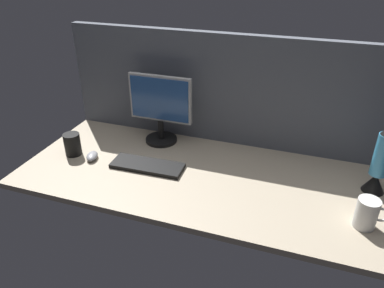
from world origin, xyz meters
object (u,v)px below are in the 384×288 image
keyboard (147,166)px  mouse (92,156)px  mug_ceramic_white (367,213)px  mug_black_travel (72,144)px  lava_lamp (379,165)px  monitor (160,107)px

keyboard → mouse: mouse is taller
mug_ceramic_white → mug_black_travel: 145.24cm
mouse → lava_lamp: 139.60cm
keyboard → mouse: 31.20cm
mug_black_travel → lava_lamp: size_ratio=0.37×
keyboard → mug_ceramic_white: (101.50, -11.66, 5.46)cm
keyboard → lava_lamp: (106.84, 15.61, 12.71)cm
monitor → mug_black_travel: 51.25cm
mug_ceramic_white → lava_lamp: bearing=78.9°
monitor → lava_lamp: monitor is taller
keyboard → mug_ceramic_white: mug_ceramic_white is taller
monitor → mug_black_travel: bearing=-142.3°
monitor → keyboard: size_ratio=1.05×
monitor → mouse: size_ratio=4.04×
mug_ceramic_white → monitor: bearing=158.9°
monitor → keyboard: 35.67cm
mug_ceramic_white → lava_lamp: lava_lamp is taller
monitor → mouse: monitor is taller
keyboard → mug_black_travel: bearing=179.1°
keyboard → mouse: size_ratio=3.85×
monitor → keyboard: (4.52, -29.24, -19.93)cm
monitor → mouse: bearing=-130.5°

